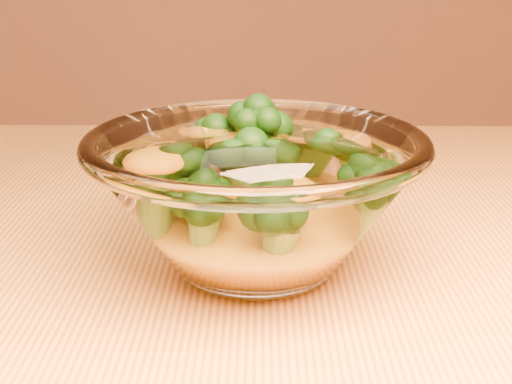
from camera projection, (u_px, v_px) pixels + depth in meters
table at (204, 382)px, 0.54m from camera, size 1.20×0.80×0.75m
glass_bowl at (256, 199)px, 0.48m from camera, size 0.23×0.23×0.10m
cheese_sauce at (256, 228)px, 0.48m from camera, size 0.13×0.13×0.04m
broccoli_heap at (253, 173)px, 0.48m from camera, size 0.15×0.14×0.08m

